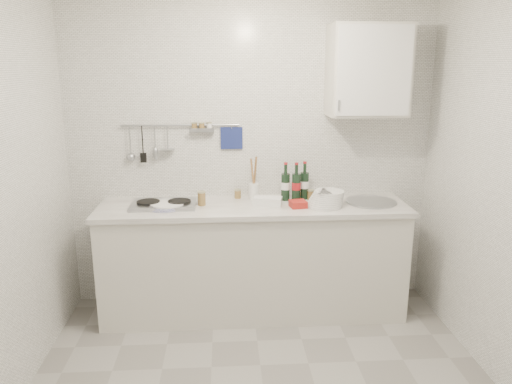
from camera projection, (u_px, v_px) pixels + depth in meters
back_wall at (251, 157)px, 4.15m from camera, size 3.00×0.02×2.50m
counter at (254, 262)px, 4.07m from camera, size 2.44×0.64×0.96m
wall_rail at (178, 137)px, 4.04m from camera, size 0.98×0.09×0.34m
wall_cabinet at (368, 71)px, 3.86m from camera, size 0.60×0.38×0.70m
plate_stack_hob at (166, 205)px, 3.85m from camera, size 0.28×0.28×0.04m
plate_stack_sink at (326, 199)px, 3.90m from camera, size 0.30×0.29×0.13m
wine_bottles at (295, 181)px, 4.05m from camera, size 0.23×0.12×0.31m
butter_dish at (267, 201)px, 3.92m from camera, size 0.24×0.16×0.07m
strawberry_punnet at (298, 204)px, 3.87m from camera, size 0.14×0.14×0.05m
utensil_crock at (254, 189)px, 4.10m from camera, size 0.09×0.09×0.36m
jar_a at (238, 194)px, 4.13m from camera, size 0.06×0.06×0.08m
jar_b at (299, 194)px, 4.12m from camera, size 0.06×0.06×0.07m
jar_c at (311, 195)px, 4.08m from camera, size 0.06×0.06×0.08m
jar_d at (202, 198)px, 3.92m from camera, size 0.07×0.07×0.11m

